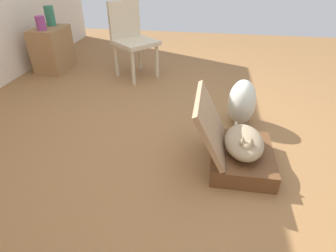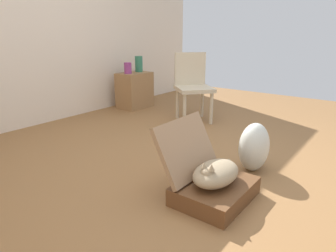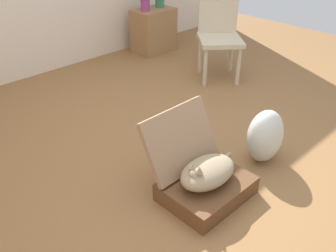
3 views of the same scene
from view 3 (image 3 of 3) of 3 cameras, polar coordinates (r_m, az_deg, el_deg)
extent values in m
plane|color=olive|center=(3.15, 2.21, -2.60)|extent=(7.68, 7.68, 0.00)
cube|color=brown|center=(2.59, 5.89, -9.46)|extent=(0.58, 0.45, 0.13)
cube|color=#9B7756|center=(2.56, 1.96, -2.17)|extent=(0.58, 0.24, 0.42)
ellipsoid|color=#998466|center=(2.50, 6.07, -6.99)|extent=(0.44, 0.28, 0.15)
sphere|color=#998466|center=(2.41, 4.25, -7.57)|extent=(0.10, 0.10, 0.10)
cone|color=#998466|center=(2.35, 4.81, -6.66)|extent=(0.05, 0.05, 0.05)
cone|color=#998466|center=(2.38, 3.81, -6.08)|extent=(0.05, 0.05, 0.05)
cylinder|color=#998466|center=(2.67, 8.08, -5.34)|extent=(0.20, 0.03, 0.07)
ellipsoid|color=silver|center=(2.93, 14.57, -1.51)|extent=(0.33, 0.25, 0.43)
cube|color=olive|center=(5.11, -2.20, 14.35)|extent=(0.53, 0.36, 0.56)
cylinder|color=#8C387A|center=(4.94, -3.51, 18.09)|extent=(0.11, 0.11, 0.17)
cylinder|color=beige|center=(4.09, 5.70, 8.88)|extent=(0.04, 0.04, 0.42)
cylinder|color=beige|center=(4.17, 10.70, 8.90)|extent=(0.04, 0.04, 0.42)
cylinder|color=beige|center=(4.44, 4.94, 10.71)|extent=(0.04, 0.04, 0.42)
cylinder|color=beige|center=(4.51, 9.60, 10.71)|extent=(0.04, 0.04, 0.42)
cube|color=beige|center=(4.22, 7.96, 12.82)|extent=(0.65, 0.65, 0.05)
cube|color=beige|center=(4.35, 7.66, 16.76)|extent=(0.36, 0.31, 0.44)
camera|label=1|loc=(1.56, -49.74, 6.44)|focal=29.92mm
camera|label=2|loc=(0.69, -42.95, -40.41)|focal=32.06mm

